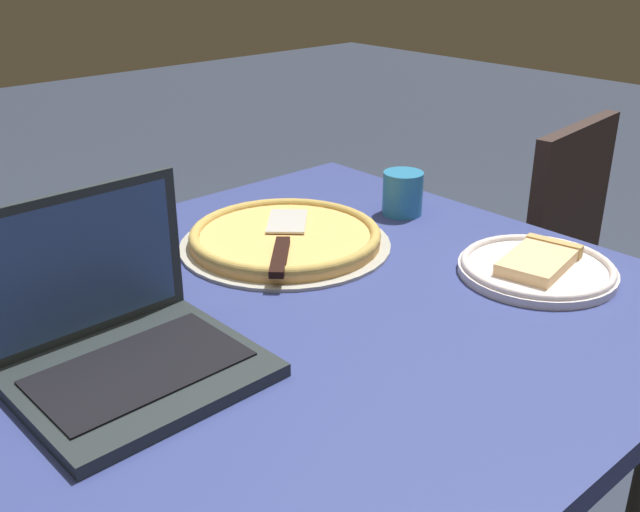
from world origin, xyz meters
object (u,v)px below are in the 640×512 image
(pizza_tray, at_px, (285,237))
(chair_near, at_px, (520,253))
(laptop, at_px, (122,339))
(pizza_plate, at_px, (538,267))
(dining_table, at_px, (296,340))
(drink_cup, at_px, (403,193))
(table_knife, at_px, (25,285))

(pizza_tray, relative_size, chair_near, 0.44)
(laptop, xyz_separation_m, pizza_plate, (0.65, -0.20, -0.03))
(dining_table, distance_m, drink_cup, 0.46)
(dining_table, xyz_separation_m, table_knife, (-0.28, 0.33, 0.07))
(pizza_tray, bearing_deg, dining_table, -125.90)
(dining_table, xyz_separation_m, chair_near, (0.96, 0.21, -0.20))
(dining_table, bearing_deg, drink_cup, 20.58)
(pizza_tray, bearing_deg, chair_near, 1.83)
(pizza_tray, bearing_deg, pizza_plate, -57.89)
(pizza_plate, height_order, table_knife, pizza_plate)
(table_knife, xyz_separation_m, drink_cup, (0.70, -0.18, 0.04))
(pizza_tray, height_order, chair_near, chair_near)
(laptop, height_order, pizza_tray, laptop)
(pizza_tray, bearing_deg, drink_cup, -5.87)
(pizza_tray, xyz_separation_m, drink_cup, (0.28, -0.03, 0.03))
(dining_table, xyz_separation_m, pizza_plate, (0.37, -0.19, 0.08))
(chair_near, bearing_deg, drink_cup, -174.25)
(laptop, relative_size, drink_cup, 3.44)
(table_knife, bearing_deg, chair_near, -5.62)
(table_knife, distance_m, chair_near, 1.28)
(dining_table, distance_m, laptop, 0.30)
(laptop, bearing_deg, table_knife, 90.35)
(pizza_plate, xyz_separation_m, chair_near, (0.60, 0.40, -0.28))
(laptop, distance_m, table_knife, 0.33)
(pizza_tray, relative_size, table_knife, 1.88)
(laptop, distance_m, chair_near, 1.30)
(dining_table, relative_size, chair_near, 1.29)
(drink_cup, xyz_separation_m, chair_near, (0.55, 0.06, -0.31))
(table_knife, bearing_deg, dining_table, -49.58)
(drink_cup, height_order, chair_near, chair_near)
(drink_cup, bearing_deg, pizza_tray, 174.13)
(pizza_plate, xyz_separation_m, table_knife, (-0.65, 0.52, -0.01))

